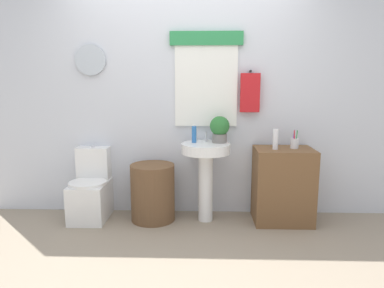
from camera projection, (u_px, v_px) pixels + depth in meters
name	position (u px, v px, depth m)	size (l,w,h in m)	color
ground_plane	(179.00, 260.00, 2.88)	(8.00, 8.00, 0.00)	gray
back_wall	(186.00, 94.00, 3.78)	(4.40, 0.18, 2.60)	silver
toilet	(91.00, 191.00, 3.73)	(0.38, 0.51, 0.76)	white
laundry_hamper	(153.00, 192.00, 3.67)	(0.46, 0.46, 0.59)	brown
pedestal_sink	(206.00, 164.00, 3.60)	(0.49, 0.49, 0.82)	white
faucet	(206.00, 137.00, 3.67)	(0.03, 0.03, 0.10)	silver
wooden_cabinet	(283.00, 185.00, 3.61)	(0.58, 0.44, 0.77)	brown
soap_bottle	(194.00, 134.00, 3.60)	(0.05, 0.05, 0.17)	#2D6BB7
potted_plant	(220.00, 128.00, 3.59)	(0.20, 0.20, 0.27)	slate
lotion_bottle	(276.00, 139.00, 3.49)	(0.05, 0.05, 0.20)	white
toothbrush_cup	(294.00, 143.00, 3.55)	(0.08, 0.08, 0.19)	silver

